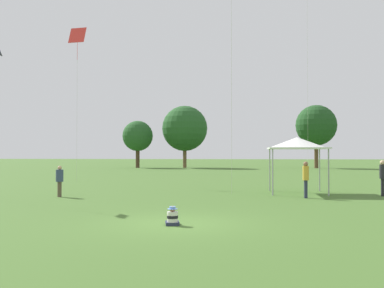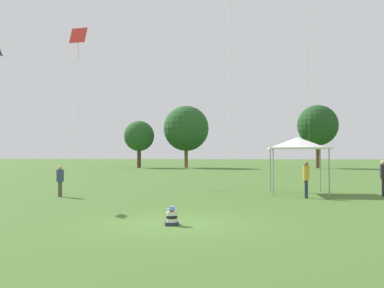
# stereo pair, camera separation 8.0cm
# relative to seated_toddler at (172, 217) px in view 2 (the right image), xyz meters

# --- Properties ---
(ground_plane) EXTENTS (300.00, 300.00, 0.00)m
(ground_plane) POSITION_rel_seated_toddler_xyz_m (0.06, 0.31, -0.23)
(ground_plane) COLOR #426628
(seated_toddler) EXTENTS (0.51, 0.58, 0.59)m
(seated_toddler) POSITION_rel_seated_toddler_xyz_m (0.00, 0.00, 0.00)
(seated_toddler) COLOR #282D47
(seated_toddler) RESTS_ON ground
(person_standing_0) EXTENTS (0.42, 0.42, 1.79)m
(person_standing_0) POSITION_rel_seated_toddler_xyz_m (5.24, 8.82, 0.86)
(person_standing_0) COLOR #282D42
(person_standing_0) RESTS_ON ground
(person_standing_1) EXTENTS (0.43, 0.43, 1.56)m
(person_standing_1) POSITION_rel_seated_toddler_xyz_m (-6.98, 8.13, 0.69)
(person_standing_1) COLOR brown
(person_standing_1) RESTS_ON ground
(person_standing_2) EXTENTS (0.42, 0.42, 1.84)m
(person_standing_2) POSITION_rel_seated_toddler_xyz_m (9.26, 10.20, 0.89)
(person_standing_2) COLOR black
(person_standing_2) RESTS_ON ground
(canopy_tent) EXTENTS (3.18, 3.18, 3.07)m
(canopy_tent) POSITION_rel_seated_toddler_xyz_m (5.16, 11.48, 2.50)
(canopy_tent) COLOR white
(canopy_tent) RESTS_ON ground
(kite_1) EXTENTS (1.37, 0.66, 11.88)m
(kite_1) POSITION_rel_seated_toddler_xyz_m (-10.38, 19.51, 10.79)
(kite_1) COLOR red
(kite_1) RESTS_ON ground
(distant_tree_0) EXTENTS (4.54, 4.54, 7.05)m
(distant_tree_0) POSITION_rel_seated_toddler_xyz_m (-13.28, 52.32, 4.51)
(distant_tree_0) COLOR #473323
(distant_tree_0) RESTS_ON ground
(distant_tree_1) EXTENTS (5.97, 5.97, 9.27)m
(distant_tree_1) POSITION_rel_seated_toddler_xyz_m (13.10, 53.73, 6.02)
(distant_tree_1) COLOR brown
(distant_tree_1) RESTS_ON ground
(distant_tree_2) EXTENTS (6.82, 6.82, 9.34)m
(distant_tree_2) POSITION_rel_seated_toddler_xyz_m (-6.30, 53.38, 5.68)
(distant_tree_2) COLOR brown
(distant_tree_2) RESTS_ON ground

